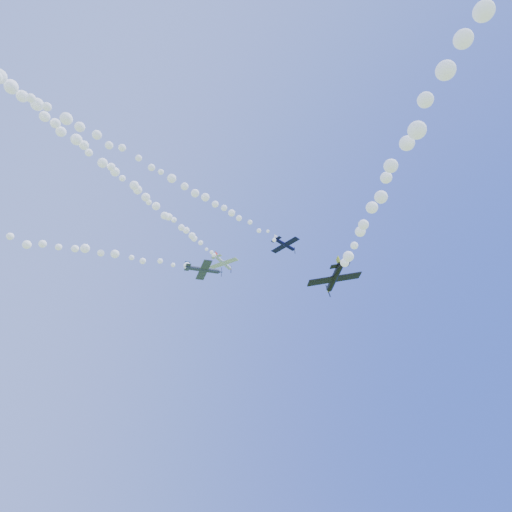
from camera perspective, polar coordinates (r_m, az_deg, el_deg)
plane_white at (r=100.60m, az=-4.38°, el=-0.91°), size 7.09×7.50×2.30m
smoke_trail_white at (r=79.35m, az=-18.58°, el=10.75°), size 61.83×27.11×3.03m
plane_navy at (r=88.01m, az=3.89°, el=1.52°), size 6.45×6.83×1.91m
smoke_trail_navy at (r=70.54m, az=-17.23°, el=13.26°), size 69.95×9.70×2.58m
plane_grey at (r=80.68m, az=-7.01°, el=-1.81°), size 7.30×7.73×2.04m
plane_black at (r=65.49m, az=10.39°, el=-2.92°), size 7.92×7.53×2.82m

